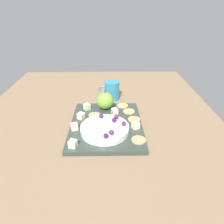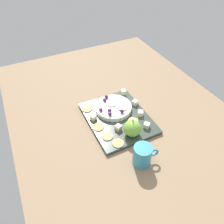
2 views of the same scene
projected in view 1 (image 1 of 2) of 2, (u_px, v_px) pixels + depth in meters
table at (97, 134)px, 77.12cm from camera, size 143.38×102.91×3.27cm
platter at (106, 125)px, 78.37cm from camera, size 33.99×27.35×1.65cm
serving_dish at (105, 129)px, 72.48cm from camera, size 17.64×17.64×2.20cm
apple_whole at (105, 101)px, 86.83cm from camera, size 7.48×7.48×7.48cm
apple_stem at (105, 91)px, 84.71cm from camera, size 0.50×0.50×1.20cm
cheese_cube_0 at (87, 107)px, 87.38cm from camera, size 3.40×3.40×2.42cm
cheese_cube_1 at (136, 125)px, 74.32cm from camera, size 3.23×3.23×2.42cm
cheese_cube_2 at (74, 127)px, 73.59cm from camera, size 3.11×3.11×2.42cm
cheese_cube_3 at (81, 116)px, 80.42cm from camera, size 3.30×3.30×2.42cm
cheese_cube_4 at (115, 111)px, 83.69cm from camera, size 3.11×3.11×2.42cm
cheese_cube_5 at (73, 144)px, 64.81cm from camera, size 2.99×2.99×2.42cm
cracker_0 at (139, 140)px, 68.20cm from camera, size 4.95×4.95×0.40cm
cracker_1 at (134, 119)px, 79.93cm from camera, size 4.95×4.95×0.40cm
cracker_2 at (129, 111)px, 85.71cm from camera, size 4.95×4.95×0.40cm
cracker_3 at (122, 106)px, 90.36cm from camera, size 4.95×4.95×0.40cm
cracker_4 at (95, 115)px, 82.86cm from camera, size 4.95×4.95×0.40cm
grape_0 at (124, 123)px, 72.15cm from camera, size 1.93×1.74×1.59cm
grape_1 at (111, 132)px, 67.20cm from camera, size 1.93×1.74×1.66cm
grape_2 at (101, 116)px, 76.71cm from camera, size 1.93×1.74×1.78cm
grape_3 at (116, 117)px, 76.02cm from camera, size 1.93×1.74×1.79cm
grape_4 at (106, 136)px, 65.50cm from camera, size 1.93×1.74×1.68cm
grape_5 at (114, 120)px, 74.05cm from camera, size 1.93×1.74×1.70cm
apple_slice_0 at (105, 128)px, 70.30cm from camera, size 4.92×4.92×0.60cm
apple_slice_1 at (96, 122)px, 73.87cm from camera, size 4.92×4.92×0.60cm
cup at (112, 90)px, 98.80cm from camera, size 7.12×10.27×9.09cm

